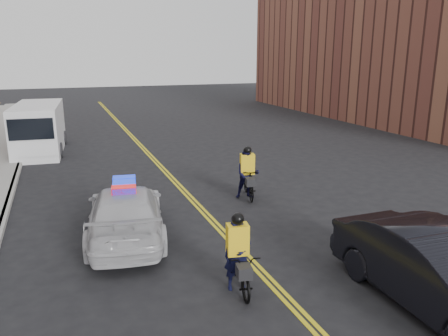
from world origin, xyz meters
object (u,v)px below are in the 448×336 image
police_cruiser (126,212)px  cyclist_far (247,178)px  dark_sedan (438,271)px  cargo_van (39,129)px  cyclist_near (237,263)px

police_cruiser → cyclist_far: size_ratio=2.73×
police_cruiser → cyclist_far: (4.54, 1.95, 0.01)m
police_cruiser → dark_sedan: bearing=141.0°
police_cruiser → cyclist_far: bearing=-148.0°
police_cruiser → cargo_van: cargo_van is taller
cyclist_near → cyclist_far: (2.71, 5.64, 0.13)m
police_cruiser → cyclist_near: (1.83, -3.69, -0.12)m
cargo_van → cyclist_far: bearing=-52.0°
police_cruiser → cyclist_far: 4.93m
police_cruiser → cargo_van: size_ratio=0.87×
dark_sedan → cyclist_far: (-0.72, 7.76, -0.08)m
cyclist_near → cargo_van: bearing=115.1°
cyclist_near → cyclist_far: 6.25m
police_cruiser → cyclist_near: cyclist_near is taller
dark_sedan → cyclist_far: bearing=95.8°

